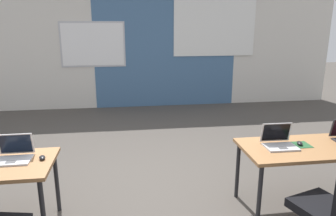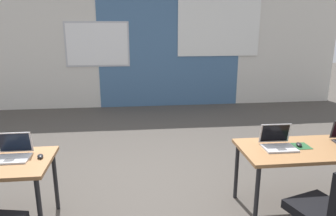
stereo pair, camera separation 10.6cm
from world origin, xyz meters
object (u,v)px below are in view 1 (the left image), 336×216
at_px(desk_near_right, 315,151).
at_px(laptop_near_right_inner, 279,142).
at_px(mouse_near_left_inner, 42,158).
at_px(mouse_near_right_inner, 300,143).
at_px(laptop_near_left_inner, 14,155).

xyz_separation_m(desk_near_right, laptop_near_right_inner, (-0.40, 0.05, 0.11)).
xyz_separation_m(laptop_near_right_inner, mouse_near_left_inner, (-2.41, 0.00, -0.03)).
xyz_separation_m(mouse_near_right_inner, mouse_near_left_inner, (-2.65, 0.00, -0.00)).
relative_size(desk_near_right, mouse_near_left_inner, 14.37).
relative_size(laptop_near_right_inner, laptop_near_left_inner, 1.01).
bearing_deg(laptop_near_right_inner, mouse_near_right_inner, 0.53).
bearing_deg(mouse_near_left_inner, laptop_near_right_inner, -0.03).
height_order(laptop_near_right_inner, laptop_near_left_inner, same).
bearing_deg(mouse_near_right_inner, mouse_near_left_inner, 179.93).
relative_size(mouse_near_right_inner, mouse_near_left_inner, 1.01).
height_order(desk_near_right, laptop_near_left_inner, laptop_near_left_inner).
relative_size(laptop_near_right_inner, mouse_near_right_inner, 2.99).
bearing_deg(mouse_near_right_inner, laptop_near_left_inner, 179.29).
height_order(laptop_near_right_inner, mouse_near_left_inner, laptop_near_right_inner).
height_order(desk_near_right, laptop_near_right_inner, laptop_near_right_inner).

